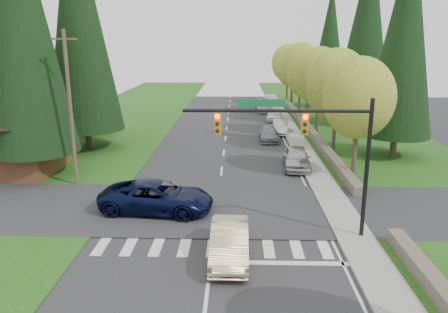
{
  "coord_description": "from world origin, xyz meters",
  "views": [
    {
      "loc": [
        1.08,
        -15.28,
        9.29
      ],
      "look_at": [
        0.37,
        9.13,
        2.8
      ],
      "focal_mm": 35.0,
      "sensor_mm": 36.0,
      "label": 1
    }
  ],
  "objects_px": {
    "sedan_champagne": "(230,242)",
    "parked_car_e": "(263,106)",
    "suv_navy": "(157,197)",
    "parked_car_d": "(274,115)",
    "parked_car_c": "(280,127)",
    "parked_car_b": "(269,134)",
    "parked_car_a": "(297,158)"
  },
  "relations": [
    {
      "from": "parked_car_b",
      "to": "parked_car_e",
      "type": "height_order",
      "value": "parked_car_e"
    },
    {
      "from": "sedan_champagne",
      "to": "parked_car_e",
      "type": "height_order",
      "value": "sedan_champagne"
    },
    {
      "from": "parked_car_a",
      "to": "parked_car_d",
      "type": "xyz_separation_m",
      "value": [
        0.0,
        20.19,
        -0.07
      ]
    },
    {
      "from": "suv_navy",
      "to": "parked_car_e",
      "type": "relative_size",
      "value": 1.2
    },
    {
      "from": "suv_navy",
      "to": "parked_car_b",
      "type": "distance_m",
      "value": 19.81
    },
    {
      "from": "parked_car_c",
      "to": "parked_car_d",
      "type": "relative_size",
      "value": 0.99
    },
    {
      "from": "suv_navy",
      "to": "parked_car_a",
      "type": "relative_size",
      "value": 1.31
    },
    {
      "from": "parked_car_a",
      "to": "parked_car_b",
      "type": "height_order",
      "value": "parked_car_a"
    },
    {
      "from": "sedan_champagne",
      "to": "parked_car_d",
      "type": "bearing_deg",
      "value": 82.26
    },
    {
      "from": "suv_navy",
      "to": "parked_car_a",
      "type": "bearing_deg",
      "value": -38.55
    },
    {
      "from": "sedan_champagne",
      "to": "parked_car_e",
      "type": "xyz_separation_m",
      "value": [
        3.88,
        41.42,
        -0.02
      ]
    },
    {
      "from": "suv_navy",
      "to": "parked_car_e",
      "type": "height_order",
      "value": "suv_navy"
    },
    {
      "from": "sedan_champagne",
      "to": "parked_car_d",
      "type": "height_order",
      "value": "sedan_champagne"
    },
    {
      "from": "sedan_champagne",
      "to": "parked_car_c",
      "type": "distance_m",
      "value": 27.28
    },
    {
      "from": "parked_car_c",
      "to": "parked_car_e",
      "type": "height_order",
      "value": "parked_car_e"
    },
    {
      "from": "parked_car_c",
      "to": "suv_navy",
      "type": "bearing_deg",
      "value": -105.67
    },
    {
      "from": "parked_car_d",
      "to": "suv_navy",
      "type": "bearing_deg",
      "value": -99.48
    },
    {
      "from": "parked_car_a",
      "to": "parked_car_e",
      "type": "height_order",
      "value": "parked_car_a"
    },
    {
      "from": "parked_car_c",
      "to": "parked_car_e",
      "type": "bearing_deg",
      "value": 100.37
    },
    {
      "from": "suv_navy",
      "to": "parked_car_d",
      "type": "xyz_separation_m",
      "value": [
        8.92,
        29.1,
        -0.13
      ]
    },
    {
      "from": "suv_navy",
      "to": "parked_car_a",
      "type": "xyz_separation_m",
      "value": [
        8.92,
        8.91,
        -0.06
      ]
    },
    {
      "from": "parked_car_d",
      "to": "parked_car_c",
      "type": "bearing_deg",
      "value": -82.45
    },
    {
      "from": "parked_car_b",
      "to": "parked_car_c",
      "type": "bearing_deg",
      "value": 67.38
    },
    {
      "from": "parked_car_a",
      "to": "parked_car_b",
      "type": "bearing_deg",
      "value": 101.93
    },
    {
      "from": "sedan_champagne",
      "to": "parked_car_b",
      "type": "distance_m",
      "value": 23.86
    },
    {
      "from": "suv_navy",
      "to": "parked_car_e",
      "type": "xyz_separation_m",
      "value": [
        8.01,
        36.13,
        -0.11
      ]
    },
    {
      "from": "suv_navy",
      "to": "parked_car_b",
      "type": "height_order",
      "value": "suv_navy"
    },
    {
      "from": "parked_car_b",
      "to": "parked_car_d",
      "type": "xyz_separation_m",
      "value": [
        1.4,
        10.78,
        0.1
      ]
    },
    {
      "from": "sedan_champagne",
      "to": "parked_car_a",
      "type": "distance_m",
      "value": 14.98
    },
    {
      "from": "sedan_champagne",
      "to": "parked_car_a",
      "type": "bearing_deg",
      "value": 71.55
    },
    {
      "from": "parked_car_b",
      "to": "parked_car_c",
      "type": "height_order",
      "value": "parked_car_c"
    },
    {
      "from": "parked_car_a",
      "to": "parked_car_c",
      "type": "xyz_separation_m",
      "value": [
        0.0,
        12.66,
        -0.1
      ]
    }
  ]
}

